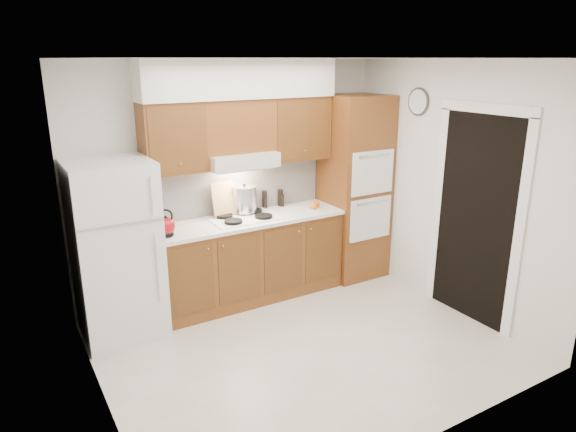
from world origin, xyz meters
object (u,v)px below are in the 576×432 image
at_px(oven_cabinet, 354,188).
at_px(kettle, 166,226).
at_px(fridge, 116,251).
at_px(stock_pot, 245,199).

height_order(oven_cabinet, kettle, oven_cabinet).
bearing_deg(kettle, fridge, 166.63).
relative_size(fridge, kettle, 9.63).
bearing_deg(stock_pot, kettle, -163.65).
relative_size(oven_cabinet, kettle, 12.32).
distance_m(oven_cabinet, kettle, 2.37).
bearing_deg(fridge, kettle, -8.38).
relative_size(fridge, stock_pot, 6.20).
distance_m(oven_cabinet, stock_pot, 1.39).
bearing_deg(stock_pot, fridge, -171.43).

